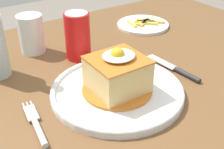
{
  "coord_description": "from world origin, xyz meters",
  "views": [
    {
      "loc": [
        -0.34,
        -0.54,
        1.13
      ],
      "look_at": [
        -0.03,
        -0.07,
        0.79
      ],
      "focal_mm": 47.95,
      "sensor_mm": 36.0,
      "label": 1
    }
  ],
  "objects_px": {
    "main_plate": "(117,91)",
    "side_plate_fries": "(143,24)",
    "soda_can": "(78,36)",
    "drinking_glass": "(32,36)",
    "fork": "(37,126)",
    "knife": "(179,71)"
  },
  "relations": [
    {
      "from": "main_plate",
      "to": "side_plate_fries",
      "type": "bearing_deg",
      "value": 42.92
    },
    {
      "from": "side_plate_fries",
      "to": "soda_can",
      "type": "bearing_deg",
      "value": -164.69
    },
    {
      "from": "drinking_glass",
      "to": "side_plate_fries",
      "type": "bearing_deg",
      "value": -3.55
    },
    {
      "from": "fork",
      "to": "soda_can",
      "type": "xyz_separation_m",
      "value": [
        0.2,
        0.21,
        0.06
      ]
    },
    {
      "from": "main_plate",
      "to": "fork",
      "type": "relative_size",
      "value": 2.04
    },
    {
      "from": "soda_can",
      "to": "knife",
      "type": "bearing_deg",
      "value": -52.29
    },
    {
      "from": "side_plate_fries",
      "to": "drinking_glass",
      "type": "bearing_deg",
      "value": 176.45
    },
    {
      "from": "knife",
      "to": "soda_can",
      "type": "distance_m",
      "value": 0.27
    },
    {
      "from": "main_plate",
      "to": "side_plate_fries",
      "type": "distance_m",
      "value": 0.41
    },
    {
      "from": "side_plate_fries",
      "to": "main_plate",
      "type": "bearing_deg",
      "value": -137.08
    },
    {
      "from": "main_plate",
      "to": "fork",
      "type": "xyz_separation_m",
      "value": [
        -0.19,
        -0.01,
        -0.0
      ]
    },
    {
      "from": "soda_can",
      "to": "drinking_glass",
      "type": "distance_m",
      "value": 0.13
    },
    {
      "from": "main_plate",
      "to": "soda_can",
      "type": "xyz_separation_m",
      "value": [
        0.01,
        0.2,
        0.05
      ]
    },
    {
      "from": "main_plate",
      "to": "fork",
      "type": "height_order",
      "value": "main_plate"
    },
    {
      "from": "soda_can",
      "to": "side_plate_fries",
      "type": "xyz_separation_m",
      "value": [
        0.29,
        0.08,
        -0.06
      ]
    },
    {
      "from": "fork",
      "to": "side_plate_fries",
      "type": "height_order",
      "value": "side_plate_fries"
    },
    {
      "from": "knife",
      "to": "side_plate_fries",
      "type": "xyz_separation_m",
      "value": [
        0.12,
        0.29,
        -0.0
      ]
    },
    {
      "from": "fork",
      "to": "drinking_glass",
      "type": "height_order",
      "value": "drinking_glass"
    },
    {
      "from": "fork",
      "to": "side_plate_fries",
      "type": "xyz_separation_m",
      "value": [
        0.49,
        0.29,
        -0.0
      ]
    },
    {
      "from": "fork",
      "to": "drinking_glass",
      "type": "relative_size",
      "value": 1.35
    },
    {
      "from": "knife",
      "to": "drinking_glass",
      "type": "relative_size",
      "value": 1.58
    },
    {
      "from": "fork",
      "to": "soda_can",
      "type": "bearing_deg",
      "value": 45.96
    }
  ]
}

